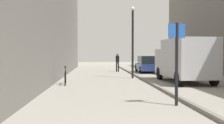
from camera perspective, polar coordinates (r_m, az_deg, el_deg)
name	(u,v)px	position (r m, az deg, el deg)	size (l,w,h in m)	color
ground_plane	(120,83)	(15.13, 1.75, -4.47)	(80.00, 80.00, 0.00)	gray
kerb_strip	(149,82)	(15.35, 7.65, -4.17)	(0.16, 40.00, 0.12)	slate
pedestrian_main_foreground	(117,61)	(24.93, 1.15, 0.19)	(0.33, 0.22, 1.69)	black
delivery_van	(184,59)	(16.08, 14.87, 0.53)	(2.20, 5.23, 2.46)	#B7B7BC
parked_car	(148,64)	(24.29, 7.51, -0.48)	(1.91, 4.23, 1.45)	navy
street_sign_post	(177,57)	(8.77, 13.37, 1.12)	(0.58, 0.20, 2.60)	black
lamp_post	(133,37)	(18.22, 4.34, 5.14)	(0.28, 0.28, 4.76)	black
bicycle_leaning	(65,77)	(14.78, -9.72, -3.16)	(0.21, 1.77, 0.98)	black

